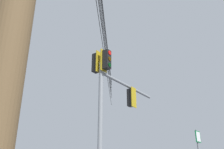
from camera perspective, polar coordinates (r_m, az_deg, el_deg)
signal_mast_assembly at (r=11.38m, az=-0.34°, el=-5.07°), size 1.28×4.74×6.88m
overhead_wire_span at (r=13.26m, az=-1.95°, el=10.34°), size 7.67×17.04×2.75m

